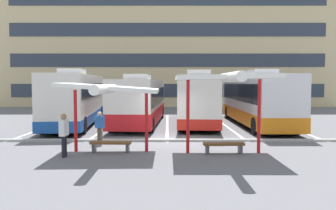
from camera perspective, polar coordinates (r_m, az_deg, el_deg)
name	(u,v)px	position (r m, az deg, el deg)	size (l,w,h in m)	color
ground_plane	(166,141)	(17.32, -0.31, -5.98)	(160.00, 160.00, 0.00)	slate
terminal_building	(167,39)	(49.67, -0.17, 10.81)	(40.96, 15.47, 20.91)	#D1BC8C
coach_bus_0	(76,99)	(24.69, -14.96, 0.96)	(3.51, 12.32, 3.79)	silver
coach_bus_1	(140,102)	(24.42, -4.68, 0.54)	(3.21, 11.78, 3.47)	silver
coach_bus_2	(197,99)	(24.30, 4.88, 0.96)	(3.29, 10.73, 3.73)	silver
coach_bus_3	(255,100)	(24.55, 14.12, 0.84)	(2.62, 12.45, 3.75)	silver
lane_stripe_0	(51,125)	(25.23, -18.67, -3.13)	(0.16, 14.00, 0.01)	white
lane_stripe_1	(109,125)	(24.26, -9.71, -3.25)	(0.16, 14.00, 0.01)	white
lane_stripe_2	(166,125)	(23.93, -0.26, -3.29)	(0.16, 14.00, 0.01)	white
lane_stripe_3	(224,125)	(24.25, 9.19, -3.25)	(0.16, 14.00, 0.01)	white
lane_stripe_4	(281,125)	(25.20, 18.16, -3.12)	(0.16, 14.00, 0.01)	white
waiting_shelter_0	(109,89)	(14.40, -9.75, 2.55)	(3.99, 4.78, 2.91)	red
bench_0	(110,144)	(14.77, -9.56, -6.39)	(1.73, 0.47, 0.45)	brown
waiting_shelter_1	(224,79)	(14.08, 9.24, 4.28)	(3.94, 5.18, 3.29)	red
bench_1	(223,146)	(14.44, 9.04, -6.62)	(1.70, 0.52, 0.45)	brown
platform_kerb	(166,140)	(17.22, -0.31, -5.84)	(44.00, 0.24, 0.12)	#ADADA8
waiting_passenger_0	(99,126)	(16.75, -11.34, -3.35)	(0.49, 0.44, 1.55)	brown
waiting_passenger_1	(63,132)	(14.11, -16.93, -4.28)	(0.26, 0.51, 1.71)	black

